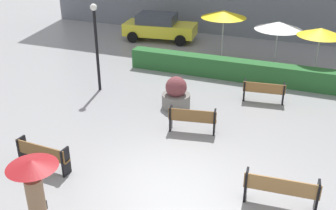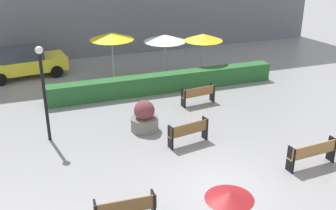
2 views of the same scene
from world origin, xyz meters
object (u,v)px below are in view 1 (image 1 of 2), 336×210
at_px(lamp_post, 96,38).
at_px(pedestrian_with_umbrella, 35,190).
at_px(patio_umbrella_yellow, 224,14).
at_px(parked_car, 159,27).
at_px(bench_near_left, 42,154).
at_px(bench_near_right, 281,189).
at_px(bench_mid_center, 192,119).
at_px(patio_umbrella_white, 279,26).
at_px(bench_back_row, 264,91).
at_px(patio_umbrella_yellow_far, 321,32).
at_px(planter_pot, 176,95).

bearing_deg(lamp_post, pedestrian_with_umbrella, -67.93).
height_order(patio_umbrella_yellow, parked_car, patio_umbrella_yellow).
xyz_separation_m(bench_near_left, pedestrian_with_umbrella, (1.81, -2.40, 0.95)).
bearing_deg(bench_near_right, pedestrian_with_umbrella, -146.18).
relative_size(bench_near_left, parked_car, 0.39).
bearing_deg(bench_near_right, bench_mid_center, 138.93).
distance_m(bench_near_right, lamp_post, 9.66).
bearing_deg(bench_near_right, patio_umbrella_white, 98.73).
bearing_deg(patio_umbrella_white, parked_car, 160.60).
bearing_deg(patio_umbrella_white, bench_back_row, -87.81).
height_order(lamp_post, patio_umbrella_yellow_far, lamp_post).
bearing_deg(parked_car, bench_near_right, -56.02).
relative_size(pedestrian_with_umbrella, lamp_post, 0.59).
relative_size(planter_pot, parked_car, 0.29).
xyz_separation_m(bench_near_right, patio_umbrella_white, (-1.59, 10.37, 1.58)).
xyz_separation_m(pedestrian_with_umbrella, parked_car, (-3.86, 16.09, -0.64)).
bearing_deg(patio_umbrella_yellow_far, planter_pot, -132.68).
xyz_separation_m(bench_near_left, patio_umbrella_yellow_far, (6.92, 10.53, 1.65)).
distance_m(bench_near_left, patio_umbrella_white, 12.38).
xyz_separation_m(bench_back_row, bench_near_left, (-5.19, -7.05, 0.01)).
distance_m(bench_near_right, patio_umbrella_yellow_far, 9.85).
xyz_separation_m(patio_umbrella_yellow, patio_umbrella_yellow_far, (4.62, -1.06, -0.19)).
xyz_separation_m(pedestrian_with_umbrella, patio_umbrella_yellow, (0.49, 13.99, 0.89)).
bearing_deg(bench_mid_center, patio_umbrella_white, 77.26).
bearing_deg(patio_umbrella_yellow, parked_car, 154.33).
relative_size(pedestrian_with_umbrella, patio_umbrella_yellow, 0.86).
distance_m(bench_mid_center, parked_car, 11.36).
relative_size(bench_mid_center, pedestrian_with_umbrella, 0.76).
xyz_separation_m(bench_near_right, bench_near_left, (-6.62, -0.82, -0.03)).
height_order(planter_pot, patio_umbrella_yellow_far, patio_umbrella_yellow_far).
bearing_deg(patio_umbrella_yellow_far, bench_near_left, -123.31).
relative_size(planter_pot, patio_umbrella_yellow_far, 0.54).
bearing_deg(bench_mid_center, patio_umbrella_yellow, 97.42).
relative_size(bench_near_right, parked_car, 0.43).
height_order(bench_mid_center, planter_pot, planter_pot).
height_order(bench_near_right, bench_mid_center, bench_near_right).
bearing_deg(patio_umbrella_yellow, bench_near_right, -68.16).
distance_m(bench_back_row, parked_car, 9.82).
relative_size(pedestrian_with_umbrella, patio_umbrella_yellow_far, 0.93).
bearing_deg(planter_pot, patio_umbrella_yellow_far, 47.32).
height_order(bench_near_right, bench_back_row, bench_near_right).
xyz_separation_m(bench_mid_center, bench_back_row, (1.85, 3.37, -0.02)).
bearing_deg(patio_umbrella_white, patio_umbrella_yellow_far, -19.28).
bearing_deg(patio_umbrella_white, pedestrian_with_umbrella, -103.33).
height_order(bench_near_right, lamp_post, lamp_post).
bearing_deg(lamp_post, bench_back_row, 10.97).
bearing_deg(bench_mid_center, patio_umbrella_yellow_far, 62.33).
bearing_deg(parked_car, patio_umbrella_yellow, -25.67).
relative_size(bench_mid_center, bench_near_left, 0.97).
height_order(bench_near_right, patio_umbrella_yellow, patio_umbrella_yellow).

